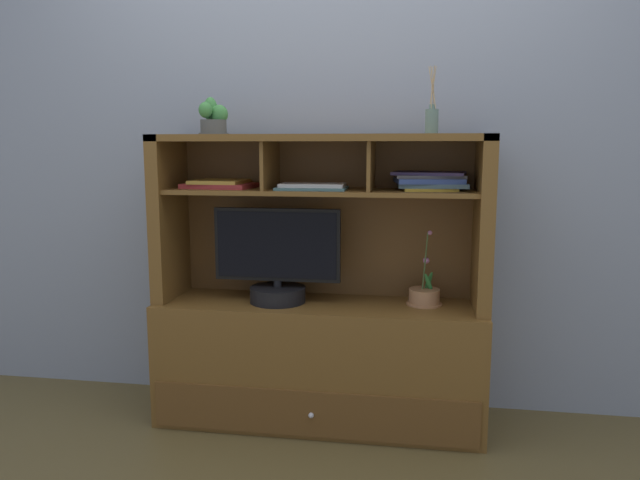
{
  "coord_description": "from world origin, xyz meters",
  "views": [
    {
      "loc": [
        0.43,
        -2.64,
        1.26
      ],
      "look_at": [
        0.0,
        0.0,
        0.85
      ],
      "focal_mm": 33.94,
      "sensor_mm": 36.0,
      "label": 1
    }
  ],
  "objects_px": {
    "magazine_stack_right": "(220,184)",
    "media_console": "(320,333)",
    "diffuser_bottle": "(432,120)",
    "potted_orchid": "(424,296)",
    "magazine_stack_left": "(312,187)",
    "potted_succulent": "(213,120)",
    "tv_monitor": "(277,265)",
    "magazine_stack_centre": "(429,181)"
  },
  "relations": [
    {
      "from": "diffuser_bottle",
      "to": "potted_orchid",
      "type": "bearing_deg",
      "value": 138.12
    },
    {
      "from": "magazine_stack_left",
      "to": "magazine_stack_right",
      "type": "xyz_separation_m",
      "value": [
        -0.44,
        0.04,
        0.0
      ]
    },
    {
      "from": "potted_orchid",
      "to": "magazine_stack_left",
      "type": "relative_size",
      "value": 1.08
    },
    {
      "from": "magazine_stack_left",
      "to": "diffuser_bottle",
      "type": "bearing_deg",
      "value": 4.99
    },
    {
      "from": "tv_monitor",
      "to": "magazine_stack_left",
      "type": "bearing_deg",
      "value": 2.05
    },
    {
      "from": "magazine_stack_centre",
      "to": "media_console",
      "type": "bearing_deg",
      "value": -175.3
    },
    {
      "from": "media_console",
      "to": "diffuser_bottle",
      "type": "relative_size",
      "value": 5.2
    },
    {
      "from": "media_console",
      "to": "potted_orchid",
      "type": "relative_size",
      "value": 4.4
    },
    {
      "from": "magazine_stack_right",
      "to": "diffuser_bottle",
      "type": "xyz_separation_m",
      "value": [
        0.94,
        0.0,
        0.28
      ]
    },
    {
      "from": "potted_orchid",
      "to": "magazine_stack_left",
      "type": "bearing_deg",
      "value": -173.81
    },
    {
      "from": "magazine_stack_right",
      "to": "media_console",
      "type": "bearing_deg",
      "value": -0.94
    },
    {
      "from": "magazine_stack_centre",
      "to": "diffuser_bottle",
      "type": "distance_m",
      "value": 0.26
    },
    {
      "from": "media_console",
      "to": "potted_orchid",
      "type": "xyz_separation_m",
      "value": [
        0.47,
        0.02,
        0.19
      ]
    },
    {
      "from": "magazine_stack_left",
      "to": "magazine_stack_centre",
      "type": "xyz_separation_m",
      "value": [
        0.51,
        0.07,
        0.03
      ]
    },
    {
      "from": "tv_monitor",
      "to": "diffuser_bottle",
      "type": "xyz_separation_m",
      "value": [
        0.67,
        0.05,
        0.64
      ]
    },
    {
      "from": "potted_orchid",
      "to": "diffuser_bottle",
      "type": "height_order",
      "value": "diffuser_bottle"
    },
    {
      "from": "magazine_stack_left",
      "to": "magazine_stack_centre",
      "type": "relative_size",
      "value": 0.93
    },
    {
      "from": "potted_orchid",
      "to": "magazine_stack_right",
      "type": "distance_m",
      "value": 1.05
    },
    {
      "from": "magazine_stack_left",
      "to": "potted_succulent",
      "type": "distance_m",
      "value": 0.54
    },
    {
      "from": "tv_monitor",
      "to": "potted_succulent",
      "type": "height_order",
      "value": "potted_succulent"
    },
    {
      "from": "media_console",
      "to": "magazine_stack_left",
      "type": "bearing_deg",
      "value": -131.2
    },
    {
      "from": "magazine_stack_centre",
      "to": "potted_succulent",
      "type": "xyz_separation_m",
      "value": [
        -0.96,
        -0.06,
        0.27
      ]
    },
    {
      "from": "magazine_stack_right",
      "to": "diffuser_bottle",
      "type": "relative_size",
      "value": 1.16
    },
    {
      "from": "diffuser_bottle",
      "to": "potted_succulent",
      "type": "height_order",
      "value": "diffuser_bottle"
    },
    {
      "from": "potted_orchid",
      "to": "media_console",
      "type": "bearing_deg",
      "value": -177.52
    },
    {
      "from": "media_console",
      "to": "magazine_stack_centre",
      "type": "height_order",
      "value": "media_console"
    },
    {
      "from": "media_console",
      "to": "tv_monitor",
      "type": "bearing_deg",
      "value": -168.25
    },
    {
      "from": "potted_orchid",
      "to": "diffuser_bottle",
      "type": "xyz_separation_m",
      "value": [
        0.01,
        -0.01,
        0.77
      ]
    },
    {
      "from": "magazine_stack_left",
      "to": "magazine_stack_right",
      "type": "bearing_deg",
      "value": 174.57
    },
    {
      "from": "magazine_stack_centre",
      "to": "diffuser_bottle",
      "type": "height_order",
      "value": "diffuser_bottle"
    },
    {
      "from": "potted_orchid",
      "to": "magazine_stack_right",
      "type": "height_order",
      "value": "magazine_stack_right"
    },
    {
      "from": "media_console",
      "to": "potted_succulent",
      "type": "distance_m",
      "value": 1.08
    },
    {
      "from": "tv_monitor",
      "to": "diffuser_bottle",
      "type": "bearing_deg",
      "value": 4.29
    },
    {
      "from": "diffuser_bottle",
      "to": "potted_succulent",
      "type": "relative_size",
      "value": 1.71
    },
    {
      "from": "tv_monitor",
      "to": "magazine_stack_centre",
      "type": "relative_size",
      "value": 1.73
    },
    {
      "from": "media_console",
      "to": "magazine_stack_right",
      "type": "relative_size",
      "value": 4.51
    },
    {
      "from": "magazine_stack_left",
      "to": "magazine_stack_centre",
      "type": "bearing_deg",
      "value": 8.19
    },
    {
      "from": "media_console",
      "to": "tv_monitor",
      "type": "distance_m",
      "value": 0.37
    },
    {
      "from": "magazine_stack_centre",
      "to": "magazine_stack_right",
      "type": "relative_size",
      "value": 1.01
    },
    {
      "from": "magazine_stack_left",
      "to": "magazine_stack_right",
      "type": "height_order",
      "value": "magazine_stack_right"
    },
    {
      "from": "tv_monitor",
      "to": "potted_orchid",
      "type": "height_order",
      "value": "tv_monitor"
    },
    {
      "from": "magazine_stack_right",
      "to": "diffuser_bottle",
      "type": "height_order",
      "value": "diffuser_bottle"
    }
  ]
}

